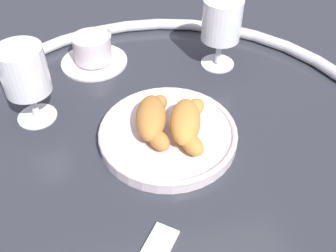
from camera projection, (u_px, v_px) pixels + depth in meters
ground_plane at (167, 147)px, 0.64m from camera, size 2.20×2.20×0.00m
table_chrome_rim at (167, 142)px, 0.63m from camera, size 0.79×0.79×0.02m
pastry_plate at (168, 134)px, 0.64m from camera, size 0.23×0.23×0.02m
croissant_large at (153, 118)px, 0.63m from camera, size 0.13×0.09×0.04m
croissant_small at (187, 122)px, 0.62m from camera, size 0.13×0.09×0.04m
coffee_cup_near at (93, 52)px, 0.80m from camera, size 0.14×0.14×0.06m
juice_glass_left at (222, 23)px, 0.75m from camera, size 0.08×0.08×0.14m
juice_glass_right at (25, 74)px, 0.63m from camera, size 0.08×0.08×0.14m
sugar_packet at (160, 242)px, 0.51m from camera, size 0.06×0.06×0.01m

